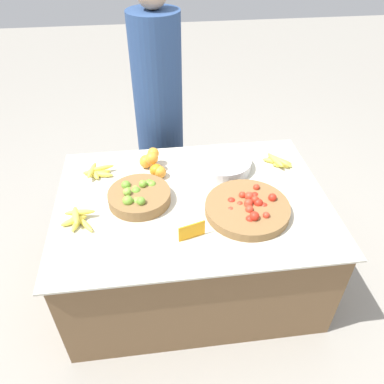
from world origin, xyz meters
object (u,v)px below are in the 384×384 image
tomato_basket (248,208)px  price_sign (192,231)px  metal_bowl (223,164)px  vendor_person (159,111)px  lime_bowl (139,196)px

tomato_basket → price_sign: 0.35m
metal_bowl → vendor_person: bearing=119.4°
lime_bowl → tomato_basket: bearing=-16.0°
tomato_basket → vendor_person: (-0.41, 1.04, 0.06)m
lime_bowl → price_sign: (0.25, -0.31, 0.01)m
lime_bowl → price_sign: bearing=-51.4°
tomato_basket → vendor_person: bearing=111.4°
price_sign → vendor_person: vendor_person is taller
lime_bowl → tomato_basket: (0.57, -0.16, -0.01)m
tomato_basket → vendor_person: size_ratio=0.28×
metal_bowl → price_sign: 0.62m
tomato_basket → vendor_person: vendor_person is taller
tomato_basket → price_sign: bearing=-154.7°
tomato_basket → metal_bowl: 0.42m
price_sign → tomato_basket: bearing=8.9°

